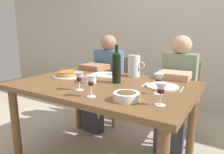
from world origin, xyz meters
TOP-DOWN VIEW (x-y plane):
  - back_wall at (0.00, 1.92)m, footprint 8.00×0.10m
  - dining_table at (0.00, 0.00)m, footprint 1.50×1.00m
  - wine_bottle at (0.09, 0.07)m, footprint 0.08×0.08m
  - water_pitcher at (0.10, 0.39)m, footprint 0.17×0.12m
  - baked_tart at (-0.45, 0.04)m, footprint 0.30×0.30m
  - salad_bowl at (-0.13, -0.03)m, footprint 0.15×0.15m
  - olive_bowl at (0.38, -0.30)m, footprint 0.17×0.17m
  - wine_glass_left_diner at (0.51, -0.07)m, footprint 0.07×0.07m
  - wine_glass_right_diner at (-0.03, -0.28)m, footprint 0.07×0.07m
  - wine_glass_centre at (0.15, -0.36)m, footprint 0.07×0.07m
  - wine_glass_spare at (0.60, -0.28)m, footprint 0.07×0.07m
  - dinner_plate_left_setting at (0.47, 0.14)m, footprint 0.25×0.25m
  - dinner_plate_right_setting at (-0.18, 0.27)m, footprint 0.27×0.27m
  - fork_left_setting at (0.32, 0.14)m, footprint 0.03×0.16m
  - knife_left_setting at (0.62, 0.14)m, footprint 0.02×0.18m
  - knife_right_setting at (-0.03, 0.27)m, footprint 0.03×0.18m
  - spoon_right_setting at (-0.33, 0.27)m, footprint 0.02×0.16m
  - chair_left at (-0.44, 0.91)m, footprint 0.43×0.43m
  - diner_left at (-0.46, 0.67)m, footprint 0.36×0.52m
  - chair_right at (0.45, 0.91)m, footprint 0.42×0.42m
  - diner_right at (0.45, 0.68)m, footprint 0.35×0.51m

SIDE VIEW (x-z plane):
  - chair_left at x=-0.44m, z-range 0.06..0.93m
  - chair_right at x=0.45m, z-range 0.06..0.93m
  - diner_left at x=-0.46m, z-range 0.04..1.20m
  - diner_right at x=0.45m, z-range 0.04..1.20m
  - dining_table at x=0.00m, z-range 0.29..1.05m
  - fork_left_setting at x=0.32m, z-range 0.76..0.76m
  - knife_left_setting at x=0.62m, z-range 0.76..0.76m
  - knife_right_setting at x=-0.03m, z-range 0.76..0.76m
  - spoon_right_setting at x=-0.33m, z-range 0.76..0.76m
  - dinner_plate_left_setting at x=0.47m, z-range 0.76..0.77m
  - dinner_plate_right_setting at x=-0.18m, z-range 0.76..0.77m
  - baked_tart at x=-0.45m, z-range 0.76..0.82m
  - olive_bowl at x=0.38m, z-range 0.76..0.82m
  - salad_bowl at x=-0.13m, z-range 0.76..0.83m
  - water_pitcher at x=0.10m, z-range 0.75..0.96m
  - wine_glass_right_diner at x=-0.03m, z-range 0.79..0.93m
  - wine_glass_spare at x=0.60m, z-range 0.79..0.93m
  - wine_glass_centre at x=0.15m, z-range 0.79..0.94m
  - wine_glass_left_diner at x=0.51m, z-range 0.79..0.94m
  - wine_bottle at x=0.09m, z-range 0.73..1.06m
  - back_wall at x=0.00m, z-range 0.00..2.80m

